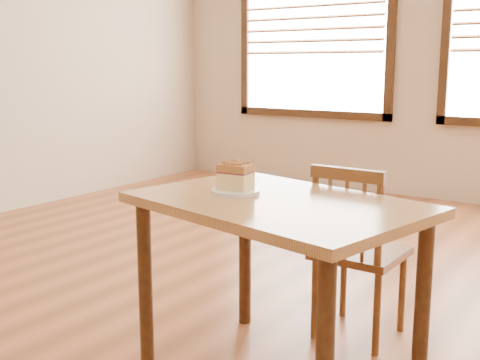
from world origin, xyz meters
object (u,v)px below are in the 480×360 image
object	(u,v)px
cafe_table_main	(277,227)
cafe_chair_main	(357,251)
plate	(236,191)
cake_slice	(235,175)

from	to	relation	value
cafe_table_main	cafe_chair_main	xyz separation A→B (m)	(0.11, 0.54, -0.22)
plate	cake_slice	world-z (taller)	cake_slice
cafe_chair_main	cake_slice	bearing A→B (deg)	60.77
cafe_chair_main	plate	bearing A→B (deg)	60.93
cafe_chair_main	cake_slice	world-z (taller)	cake_slice
cafe_table_main	cafe_chair_main	distance (m)	0.59
cafe_chair_main	plate	world-z (taller)	cafe_chair_main
plate	cake_slice	bearing A→B (deg)	-156.83
cafe_table_main	plate	world-z (taller)	plate
cafe_chair_main	cake_slice	xyz separation A→B (m)	(-0.31, -0.54, 0.40)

